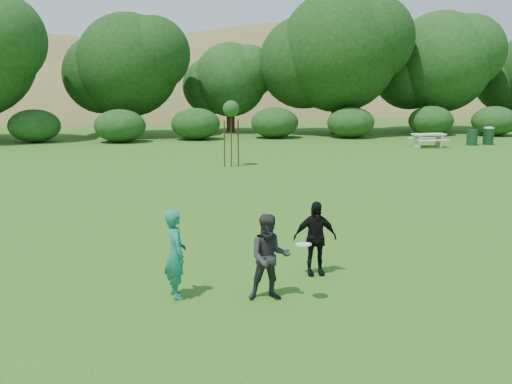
# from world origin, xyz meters

# --- Properties ---
(ground) EXTENTS (120.00, 120.00, 0.00)m
(ground) POSITION_xyz_m (0.00, 0.00, 0.00)
(ground) COLOR #19470C
(ground) RESTS_ON ground
(player_teal) EXTENTS (0.49, 0.64, 1.56)m
(player_teal) POSITION_xyz_m (-2.02, -0.56, 0.78)
(player_teal) COLOR #197362
(player_teal) RESTS_ON ground
(player_grey) EXTENTS (0.76, 0.61, 1.50)m
(player_grey) POSITION_xyz_m (-0.45, -0.93, 0.75)
(player_grey) COLOR #272629
(player_grey) RESTS_ON ground
(player_black) EXTENTS (0.86, 0.38, 1.45)m
(player_black) POSITION_xyz_m (0.66, 0.17, 0.72)
(player_black) COLOR black
(player_black) RESTS_ON ground
(trash_can_near) EXTENTS (0.60, 0.60, 0.90)m
(trash_can_near) POSITION_xyz_m (15.60, 20.11, 0.45)
(trash_can_near) COLOR #163E22
(trash_can_near) RESTS_ON ground
(frisbee) EXTENTS (0.27, 0.27, 0.05)m
(frisbee) POSITION_xyz_m (0.07, -1.19, 1.02)
(frisbee) COLOR white
(frisbee) RESTS_ON ground
(sapling) EXTENTS (0.70, 0.70, 2.85)m
(sapling) POSITION_xyz_m (0.88, 14.33, 2.42)
(sapling) COLOR #362315
(sapling) RESTS_ON ground
(picnic_table) EXTENTS (1.80, 1.48, 0.76)m
(picnic_table) POSITION_xyz_m (12.69, 19.65, 0.52)
(picnic_table) COLOR beige
(picnic_table) RESTS_ON ground
(trash_can_lidded) EXTENTS (0.60, 0.60, 1.05)m
(trash_can_lidded) POSITION_xyz_m (16.73, 20.27, 0.54)
(trash_can_lidded) COLOR #13351C
(trash_can_lidded) RESTS_ON ground
(hillside) EXTENTS (150.00, 72.00, 52.00)m
(hillside) POSITION_xyz_m (-0.56, 68.45, -11.97)
(hillside) COLOR olive
(hillside) RESTS_ON ground
(tree_row) EXTENTS (53.92, 10.38, 9.62)m
(tree_row) POSITION_xyz_m (3.23, 28.68, 4.87)
(tree_row) COLOR #3A2616
(tree_row) RESTS_ON ground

